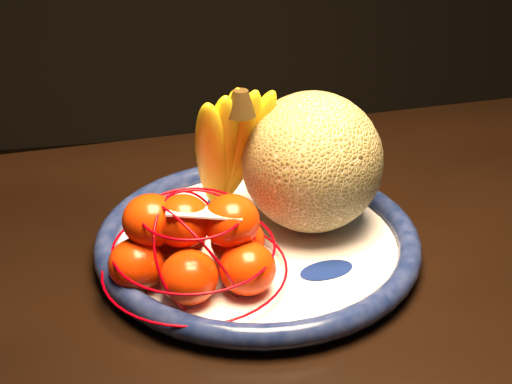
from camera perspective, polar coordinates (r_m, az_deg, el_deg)
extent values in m
cube|color=black|center=(0.70, 3.58, -12.58)|extent=(1.68, 1.09, 0.04)
cylinder|color=white|center=(0.79, 0.14, -4.38)|extent=(0.32, 0.32, 0.01)
torus|color=#030D36|center=(0.78, 0.14, -3.71)|extent=(0.35, 0.35, 0.03)
cylinder|color=white|center=(0.79, 0.14, -4.64)|extent=(0.16, 0.16, 0.00)
ellipsoid|color=navy|center=(0.74, 5.66, -6.24)|extent=(0.13, 0.09, 0.00)
ellipsoid|color=navy|center=(0.85, -2.88, -1.13)|extent=(0.07, 0.11, 0.00)
ellipsoid|color=navy|center=(0.77, -7.39, -4.64)|extent=(0.11, 0.07, 0.00)
sphere|color=olive|center=(0.78, 4.51, 2.40)|extent=(0.16, 0.16, 0.16)
ellipsoid|color=yellow|center=(0.78, -3.46, 3.18)|extent=(0.06, 0.11, 0.17)
ellipsoid|color=yellow|center=(0.78, -2.82, 3.40)|extent=(0.04, 0.10, 0.18)
ellipsoid|color=yellow|center=(0.79, -2.36, 3.66)|extent=(0.06, 0.10, 0.18)
ellipsoid|color=yellow|center=(0.79, -1.72, 3.65)|extent=(0.08, 0.10, 0.18)
ellipsoid|color=yellow|center=(0.79, -1.08, 3.72)|extent=(0.10, 0.10, 0.17)
cone|color=black|center=(0.75, -2.40, 8.99)|extent=(0.03, 0.03, 0.03)
ellipsoid|color=#FF3109|center=(0.71, -9.51, -5.72)|extent=(0.06, 0.06, 0.05)
ellipsoid|color=#FF3109|center=(0.69, -5.37, -6.80)|extent=(0.06, 0.06, 0.05)
ellipsoid|color=#FF3109|center=(0.70, -0.69, -6.13)|extent=(0.06, 0.06, 0.05)
ellipsoid|color=#FF3109|center=(0.75, -6.17, -3.60)|extent=(0.06, 0.06, 0.05)
ellipsoid|color=#FF3109|center=(0.74, -1.48, -3.94)|extent=(0.06, 0.06, 0.05)
ellipsoid|color=#FF3109|center=(0.70, -5.89, -2.33)|extent=(0.06, 0.06, 0.05)
ellipsoid|color=#FF3109|center=(0.69, -2.00, -2.31)|extent=(0.06, 0.06, 0.05)
ellipsoid|color=#FF3109|center=(0.70, -8.40, -2.26)|extent=(0.06, 0.06, 0.05)
torus|color=#AE0009|center=(0.72, -4.90, -6.04)|extent=(0.24, 0.24, 0.00)
torus|color=#AE0009|center=(0.71, -4.98, -4.31)|extent=(0.21, 0.21, 0.00)
torus|color=#AE0009|center=(0.69, -5.12, -1.66)|extent=(0.13, 0.13, 0.00)
torus|color=#AE0009|center=(0.71, -4.96, -4.78)|extent=(0.13, 0.06, 0.11)
torus|color=#AE0009|center=(0.71, -4.96, -4.78)|extent=(0.11, 0.14, 0.11)
torus|color=#AE0009|center=(0.71, -4.96, -4.78)|extent=(0.11, 0.14, 0.11)
cube|color=white|center=(0.68, -4.16, -1.62)|extent=(0.07, 0.04, 0.01)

